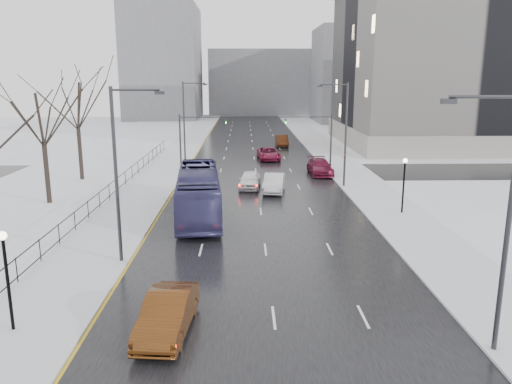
{
  "coord_description": "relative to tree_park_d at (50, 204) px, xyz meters",
  "views": [
    {
      "loc": [
        -1.26,
        -7.31,
        10.45
      ],
      "look_at": [
        -0.46,
        27.23,
        2.5
      ],
      "focal_mm": 35.0,
      "sensor_mm": 36.0,
      "label": 1
    }
  ],
  "objects": [
    {
      "name": "park_strip",
      "position": [
        -2.2,
        26.0,
        0.06
      ],
      "size": [
        14.0,
        150.0,
        0.12
      ],
      "primitive_type": "cube",
      "color": "white",
      "rests_on": "ground"
    },
    {
      "name": "no_uturn_sign",
      "position": [
        27.0,
        10.0,
        2.3
      ],
      "size": [
        0.6,
        0.06,
        2.7
      ],
      "color": "#2D2D33",
      "rests_on": "sidewalk_right"
    },
    {
      "name": "bldg_far_right",
      "position": [
        45.8,
        81.0,
        11.0
      ],
      "size": [
        24.0,
        20.0,
        22.0
      ],
      "primitive_type": "cube",
      "color": "slate",
      "rests_on": "ground"
    },
    {
      "name": "bldg_far_center",
      "position": [
        21.8,
        106.0,
        9.0
      ],
      "size": [
        30.0,
        18.0,
        18.0
      ],
      "primitive_type": "cube",
      "color": "slate",
      "rests_on": "ground"
    },
    {
      "name": "lamppost_l",
      "position": [
        6.8,
        -22.0,
        2.94
      ],
      "size": [
        0.36,
        0.36,
        4.28
      ],
      "color": "black",
      "rests_on": "sidewalk_left"
    },
    {
      "name": "streetlight_l_far",
      "position": [
        9.63,
        18.0,
        5.62
      ],
      "size": [
        2.95,
        0.25,
        10.0
      ],
      "color": "#2D2D33",
      "rests_on": "ground"
    },
    {
      "name": "mast_signal_right",
      "position": [
        25.13,
        14.0,
        4.11
      ],
      "size": [
        6.1,
        0.33,
        6.5
      ],
      "color": "#2D2D33",
      "rests_on": "ground"
    },
    {
      "name": "cross_road",
      "position": [
        17.8,
        14.0,
        0.02
      ],
      "size": [
        130.0,
        10.0,
        0.04
      ],
      "primitive_type": "cube",
      "color": "black",
      "rests_on": "ground"
    },
    {
      "name": "tree_park_e",
      "position": [
        -0.4,
        10.0,
        0.0
      ],
      "size": [
        9.45,
        9.45,
        13.5
      ],
      "primitive_type": null,
      "color": "black",
      "rests_on": "ground"
    },
    {
      "name": "civic_building",
      "position": [
        52.8,
        38.0,
        11.21
      ],
      "size": [
        41.0,
        31.0,
        24.8
      ],
      "color": "gray",
      "rests_on": "ground"
    },
    {
      "name": "sedan_center_near",
      "position": [
        17.02,
        5.67,
        0.86
      ],
      "size": [
        2.34,
        4.96,
        1.64
      ],
      "primitive_type": "imported",
      "rotation": [
        0.0,
        0.0,
        -0.09
      ],
      "color": "white",
      "rests_on": "road"
    },
    {
      "name": "streetlight_l_near",
      "position": [
        9.63,
        -14.0,
        5.62
      ],
      "size": [
        2.95,
        0.25,
        10.0
      ],
      "color": "#2D2D33",
      "rests_on": "ground"
    },
    {
      "name": "sedan_right_distant",
      "position": [
        22.3,
        35.44,
        0.89
      ],
      "size": [
        1.81,
        5.17,
        1.7
      ],
      "primitive_type": "imported",
      "rotation": [
        0.0,
        0.0,
        -0.0
      ],
      "color": "#3E1B0A",
      "rests_on": "road"
    },
    {
      "name": "sedan_right_near",
      "position": [
        19.26,
        4.02,
        0.89
      ],
      "size": [
        2.47,
        5.35,
        1.7
      ],
      "primitive_type": "imported",
      "rotation": [
        0.0,
        0.0,
        -0.13
      ],
      "color": "silver",
      "rests_on": "road"
    },
    {
      "name": "sedan_right_far",
      "position": [
        24.81,
        12.41,
        0.88
      ],
      "size": [
        2.51,
        5.84,
        1.68
      ],
      "primitive_type": "imported",
      "rotation": [
        0.0,
        0.0,
        0.03
      ],
      "color": "maroon",
      "rests_on": "road"
    },
    {
      "name": "tree_park_d",
      "position": [
        0.0,
        0.0,
        0.0
      ],
      "size": [
        8.75,
        8.75,
        12.5
      ],
      "primitive_type": null,
      "color": "black",
      "rests_on": "ground"
    },
    {
      "name": "streetlight_r_mid",
      "position": [
        25.97,
        6.0,
        5.62
      ],
      "size": [
        2.95,
        0.25,
        10.0
      ],
      "color": "#2D2D33",
      "rests_on": "ground"
    },
    {
      "name": "sedan_left_near",
      "position": [
        13.3,
        -22.18,
        0.89
      ],
      "size": [
        2.22,
        5.27,
        1.69
      ],
      "primitive_type": "imported",
      "rotation": [
        0.0,
        0.0,
        -0.09
      ],
      "color": "#50280D",
      "rests_on": "road"
    },
    {
      "name": "road",
      "position": [
        17.8,
        26.0,
        0.02
      ],
      "size": [
        16.0,
        150.0,
        0.04
      ],
      "primitive_type": "cube",
      "color": "black",
      "rests_on": "ground"
    },
    {
      "name": "streetlight_r_near",
      "position": [
        25.97,
        -24.0,
        5.62
      ],
      "size": [
        2.95,
        0.25,
        10.0
      ],
      "color": "#2D2D33",
      "rests_on": "ground"
    },
    {
      "name": "mast_signal_left",
      "position": [
        10.47,
        14.0,
        4.11
      ],
      "size": [
        6.1,
        0.33,
        6.5
      ],
      "color": "#2D2D33",
      "rests_on": "ground"
    },
    {
      "name": "iron_fence",
      "position": [
        4.8,
        -4.0,
        0.91
      ],
      "size": [
        0.06,
        70.0,
        1.3
      ],
      "color": "black",
      "rests_on": "sidewalk_left"
    },
    {
      "name": "bus",
      "position": [
        13.0,
        -4.2,
        1.87
      ],
      "size": [
        4.21,
        13.35,
        3.66
      ],
      "primitive_type": "imported",
      "rotation": [
        0.0,
        0.0,
        0.09
      ],
      "color": "navy",
      "rests_on": "road"
    },
    {
      "name": "lamppost_r_mid",
      "position": [
        28.8,
        -4.0,
        2.94
      ],
      "size": [
        0.36,
        0.36,
        4.28
      ],
      "color": "black",
      "rests_on": "sidewalk_right"
    },
    {
      "name": "sedan_right_cross",
      "position": [
        19.64,
        22.53,
        0.83
      ],
      "size": [
        3.09,
        5.89,
        1.58
      ],
      "primitive_type": "imported",
      "rotation": [
        0.0,
        0.0,
        0.08
      ],
      "color": "maroon",
      "rests_on": "road"
    },
    {
      "name": "sidewalk_left",
      "position": [
        7.3,
        26.0,
        0.08
      ],
      "size": [
        5.0,
        150.0,
        0.16
      ],
      "primitive_type": "cube",
      "color": "silver",
      "rests_on": "ground"
    },
    {
      "name": "bldg_far_left",
      "position": [
        -4.2,
        91.0,
        14.0
      ],
      "size": [
        18.0,
        22.0,
        28.0
      ],
      "primitive_type": "cube",
      "color": "slate",
      "rests_on": "ground"
    },
    {
      "name": "sidewalk_right",
      "position": [
        28.3,
        26.0,
        0.08
      ],
      "size": [
        5.0,
        150.0,
        0.16
      ],
      "primitive_type": "cube",
      "color": "silver",
      "rests_on": "ground"
    }
  ]
}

